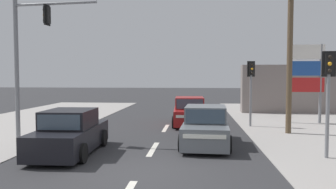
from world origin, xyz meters
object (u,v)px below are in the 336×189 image
sedan_kerbside_parked (70,134)px  sedan_receding_far (205,127)px  utility_pole_midground_right (287,24)px  shopping_plaza_sign (306,72)px  sedan_oncoming_mid (189,112)px  traffic_signal_mast (28,50)px  pedestal_signal_far_median (251,82)px  pedestal_signal_right_kerb (328,86)px

sedan_kerbside_parked → sedan_receding_far: bearing=21.1°
utility_pole_midground_right → shopping_plaza_sign: 4.74m
sedan_kerbside_parked → sedan_oncoming_mid: 8.39m
traffic_signal_mast → sedan_receding_far: traffic_signal_mast is taller
utility_pole_midground_right → sedan_receding_far: (-3.88, -2.95, -4.49)m
utility_pole_midground_right → sedan_oncoming_mid: utility_pole_midground_right is taller
sedan_kerbside_parked → sedan_oncoming_mid: size_ratio=1.00×
pedestal_signal_far_median → sedan_receding_far: size_ratio=0.83×
utility_pole_midground_right → shopping_plaza_sign: (2.05, 3.66, -2.21)m
traffic_signal_mast → pedestal_signal_far_median: 11.19m
pedestal_signal_right_kerb → sedan_kerbside_parked: pedestal_signal_right_kerb is taller
sedan_oncoming_mid → traffic_signal_mast: bearing=-141.4°
sedan_kerbside_parked → sedan_receding_far: same height
pedestal_signal_right_kerb → sedan_kerbside_parked: 8.94m
utility_pole_midground_right → sedan_oncoming_mid: size_ratio=2.24×
pedestal_signal_far_median → shopping_plaza_sign: size_ratio=0.77×
sedan_kerbside_parked → traffic_signal_mast: bearing=141.7°
utility_pole_midground_right → traffic_signal_mast: size_ratio=1.61×
pedestal_signal_far_median → sedan_oncoming_mid: (-3.33, 0.44, -1.71)m
shopping_plaza_sign → sedan_oncoming_mid: 7.16m
sedan_oncoming_mid → sedan_receding_far: bearing=-82.1°
shopping_plaza_sign → sedan_receding_far: (-5.94, -6.61, -2.28)m
pedestal_signal_far_median → sedan_kerbside_parked: 10.26m
utility_pole_midground_right → pedestal_signal_right_kerb: bearing=-89.1°
sedan_receding_far → utility_pole_midground_right: bearing=37.3°
traffic_signal_mast → pedestal_signal_right_kerb: (11.35, -2.01, -1.42)m
pedestal_signal_far_median → sedan_kerbside_parked: bearing=-137.0°
pedestal_signal_right_kerb → shopping_plaza_sign: 8.69m
utility_pole_midground_right → sedan_receding_far: utility_pole_midground_right is taller
utility_pole_midground_right → sedan_oncoming_mid: bearing=151.5°
traffic_signal_mast → sedan_kerbside_parked: 4.54m
pedestal_signal_right_kerb → sedan_oncoming_mid: (-4.72, 7.31, -1.71)m
pedestal_signal_far_median → sedan_receding_far: pedestal_signal_far_median is taller
pedestal_signal_far_median → sedan_receding_far: bearing=-117.1°
sedan_oncoming_mid → pedestal_signal_far_median: bearing=-7.5°
sedan_oncoming_mid → utility_pole_midground_right: bearing=-28.5°
pedestal_signal_right_kerb → pedestal_signal_far_median: size_ratio=1.00×
pedestal_signal_right_kerb → pedestal_signal_far_median: bearing=101.4°
utility_pole_midground_right → pedestal_signal_right_kerb: size_ratio=2.71×
pedestal_signal_right_kerb → sedan_oncoming_mid: bearing=122.8°
pedestal_signal_far_median → shopping_plaza_sign: bearing=25.0°
traffic_signal_mast → sedan_oncoming_mid: 9.05m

